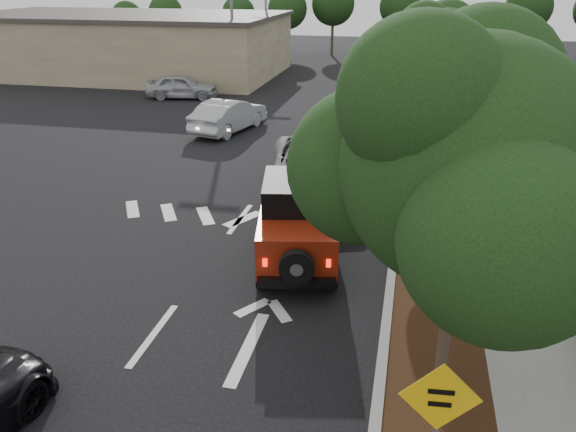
% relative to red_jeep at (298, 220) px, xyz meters
% --- Properties ---
extents(ground, '(120.00, 120.00, 0.00)m').
position_rel_red_jeep_xyz_m(ground, '(-2.17, -3.94, -1.07)').
color(ground, black).
rests_on(ground, ground).
extents(curb, '(0.20, 70.00, 0.15)m').
position_rel_red_jeep_xyz_m(curb, '(2.43, 8.06, -1.00)').
color(curb, '#9E9B93').
rests_on(curb, ground).
extents(planting_strip, '(1.80, 70.00, 0.12)m').
position_rel_red_jeep_xyz_m(planting_strip, '(3.43, 8.06, -1.01)').
color(planting_strip, black).
rests_on(planting_strip, ground).
extents(sidewalk, '(2.00, 70.00, 0.12)m').
position_rel_red_jeep_xyz_m(sidewalk, '(5.33, 8.06, -1.01)').
color(sidewalk, gray).
rests_on(sidewalk, ground).
extents(hedge, '(0.80, 70.00, 0.80)m').
position_rel_red_jeep_xyz_m(hedge, '(6.73, 8.06, -0.67)').
color(hedge, black).
rests_on(hedge, ground).
extents(commercial_building, '(22.00, 12.00, 4.00)m').
position_rel_red_jeep_xyz_m(commercial_building, '(-18.17, 26.06, 0.93)').
color(commercial_building, gray).
rests_on(commercial_building, ground).
extents(transmission_tower, '(7.00, 4.00, 28.00)m').
position_rel_red_jeep_xyz_m(transmission_tower, '(3.83, 44.06, -1.07)').
color(transmission_tower, slate).
rests_on(transmission_tower, ground).
extents(street_tree_near, '(3.80, 3.80, 5.92)m').
position_rel_red_jeep_xyz_m(street_tree_near, '(3.43, -4.44, -1.07)').
color(street_tree_near, black).
rests_on(street_tree_near, ground).
extents(street_tree_mid, '(3.20, 3.20, 5.32)m').
position_rel_red_jeep_xyz_m(street_tree_mid, '(3.43, 2.56, -1.07)').
color(street_tree_mid, black).
rests_on(street_tree_mid, ground).
extents(street_tree_far, '(3.40, 3.40, 5.62)m').
position_rel_red_jeep_xyz_m(street_tree_far, '(3.43, 9.06, -1.07)').
color(street_tree_far, black).
rests_on(street_tree_far, ground).
extents(light_pole_a, '(2.00, 0.22, 9.00)m').
position_rel_red_jeep_xyz_m(light_pole_a, '(-8.67, 22.06, -1.07)').
color(light_pole_a, slate).
rests_on(light_pole_a, ground).
extents(light_pole_b, '(2.00, 0.22, 9.00)m').
position_rel_red_jeep_xyz_m(light_pole_b, '(-9.67, 34.06, -1.07)').
color(light_pole_b, slate).
rests_on(light_pole_b, ground).
extents(red_jeep, '(2.51, 4.31, 2.12)m').
position_rel_red_jeep_xyz_m(red_jeep, '(0.00, 0.00, 0.00)').
color(red_jeep, black).
rests_on(red_jeep, ground).
extents(silver_suv_ahead, '(3.76, 6.36, 1.66)m').
position_rel_red_jeep_xyz_m(silver_suv_ahead, '(-0.49, 4.82, -0.25)').
color(silver_suv_ahead, '#A1A3A9').
rests_on(silver_suv_ahead, ground).
extents(silver_sedan_oncoming, '(2.61, 4.78, 1.49)m').
position_rel_red_jeep_xyz_m(silver_sedan_oncoming, '(-5.66, 11.75, -0.33)').
color(silver_sedan_oncoming, '#AEB1B6').
rests_on(silver_sedan_oncoming, ground).
extents(parked_suv, '(4.32, 2.28, 1.40)m').
position_rel_red_jeep_xyz_m(parked_suv, '(-10.67, 18.32, -0.37)').
color(parked_suv, '#ADAEB5').
rests_on(parked_suv, ground).
extents(speed_hump_sign, '(1.04, 0.12, 2.22)m').
position_rel_red_jeep_xyz_m(speed_hump_sign, '(3.23, -6.72, 0.47)').
color(speed_hump_sign, slate).
rests_on(speed_hump_sign, ground).
extents(terracotta_planter, '(0.75, 0.75, 1.30)m').
position_rel_red_jeep_xyz_m(terracotta_planter, '(5.94, -0.47, -0.20)').
color(terracotta_planter, brown).
rests_on(terracotta_planter, ground).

